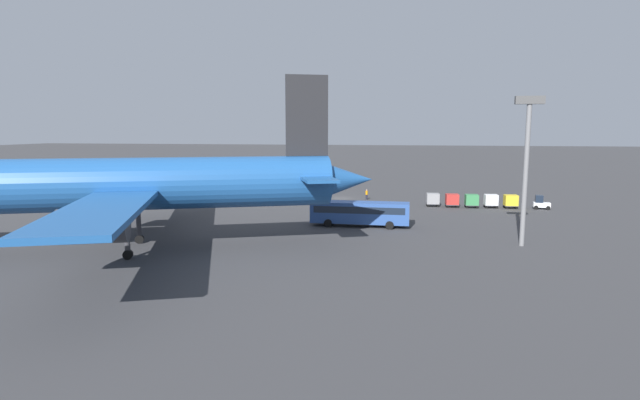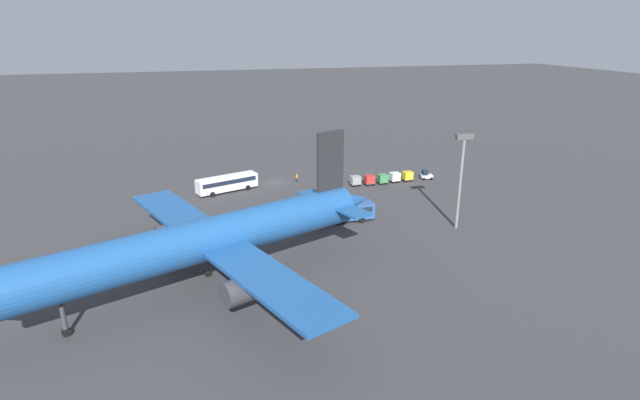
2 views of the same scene
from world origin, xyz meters
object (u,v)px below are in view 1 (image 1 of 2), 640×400
object	(u,v)px
cargo_cart_red	(452,200)
airplane	(114,186)
baggage_tug	(541,203)
cargo_cart_yellow	(511,201)
shuttle_bus_far	(360,212)
cargo_cart_grey	(433,199)
cargo_cart_green	(472,200)
worker_person	(367,195)
shuttle_bus_near	(281,189)
cargo_cart_white	(491,200)

from	to	relation	value
cargo_cart_red	airplane	bearing A→B (deg)	45.40
baggage_tug	cargo_cart_yellow	distance (m)	4.37
airplane	shuttle_bus_far	distance (m)	28.55
shuttle_bus_far	cargo_cart_red	xyz separation A→B (m)	(-12.50, -17.90, -0.65)
cargo_cart_red	cargo_cart_grey	world-z (taller)	same
baggage_tug	cargo_cart_yellow	bearing A→B (deg)	8.73
airplane	cargo_cart_red	world-z (taller)	airplane
cargo_cart_red	cargo_cart_green	bearing A→B (deg)	-179.80
baggage_tug	cargo_cart_green	distance (m)	10.21
worker_person	cargo_cart_grey	xyz separation A→B (m)	(-10.89, 5.83, 0.32)
shuttle_bus_near	cargo_cart_green	bearing A→B (deg)	154.21
baggage_tug	cargo_cart_red	size ratio (longest dim) A/B	1.19
shuttle_bus_far	baggage_tug	world-z (taller)	shuttle_bus_far
cargo_cart_yellow	cargo_cart_grey	distance (m)	11.65
cargo_cart_white	cargo_cart_grey	distance (m)	8.74
shuttle_bus_near	cargo_cart_white	bearing A→B (deg)	155.51
shuttle_bus_far	worker_person	distance (m)	24.10
airplane	cargo_cart_yellow	xyz separation A→B (m)	(-43.45, -35.69, -5.37)
cargo_cart_yellow	cargo_cart_white	distance (m)	2.91
baggage_tug	cargo_cart_red	distance (m)	13.11
airplane	shuttle_bus_near	world-z (taller)	airplane
airplane	cargo_cart_green	xyz separation A→B (m)	(-37.62, -35.21, -5.37)
baggage_tug	cargo_cart_green	world-z (taller)	baggage_tug
cargo_cart_green	cargo_cart_yellow	bearing A→B (deg)	-175.31
cargo_cart_yellow	cargo_cart_grey	world-z (taller)	same
cargo_cart_white	cargo_cart_green	size ratio (longest dim) A/B	1.00
worker_person	cargo_cart_grey	world-z (taller)	cargo_cart_grey
airplane	worker_person	distance (m)	46.68
shuttle_bus_near	worker_person	world-z (taller)	shuttle_bus_near
shuttle_bus_far	cargo_cart_red	world-z (taller)	shuttle_bus_far
airplane	cargo_cart_white	size ratio (longest dim) A/B	23.93
shuttle_bus_far	cargo_cart_grey	world-z (taller)	shuttle_bus_far
airplane	shuttle_bus_far	world-z (taller)	airplane
shuttle_bus_near	cargo_cart_white	size ratio (longest dim) A/B	5.83
airplane	cargo_cart_white	distance (m)	54.25
cargo_cart_white	worker_person	bearing A→B (deg)	-16.14
shuttle_bus_near	cargo_cart_yellow	distance (m)	37.24
shuttle_bus_far	worker_person	world-z (taller)	shuttle_bus_far
airplane	cargo_cart_yellow	bearing A→B (deg)	-162.08
worker_person	cargo_cart_grey	distance (m)	12.35
airplane	shuttle_bus_near	size ratio (longest dim) A/B	4.11
airplane	worker_person	size ratio (longest dim) A/B	29.18
shuttle_bus_far	cargo_cart_white	bearing A→B (deg)	-135.26
cargo_cart_yellow	cargo_cart_red	size ratio (longest dim) A/B	1.00
worker_person	cargo_cart_white	bearing A→B (deg)	163.86
baggage_tug	worker_person	distance (m)	27.45
cargo_cart_yellow	cargo_cart_red	world-z (taller)	same
baggage_tug	cargo_cart_white	size ratio (longest dim) A/B	1.19
shuttle_bus_near	cargo_cart_yellow	world-z (taller)	shuttle_bus_near
airplane	cargo_cart_white	world-z (taller)	airplane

